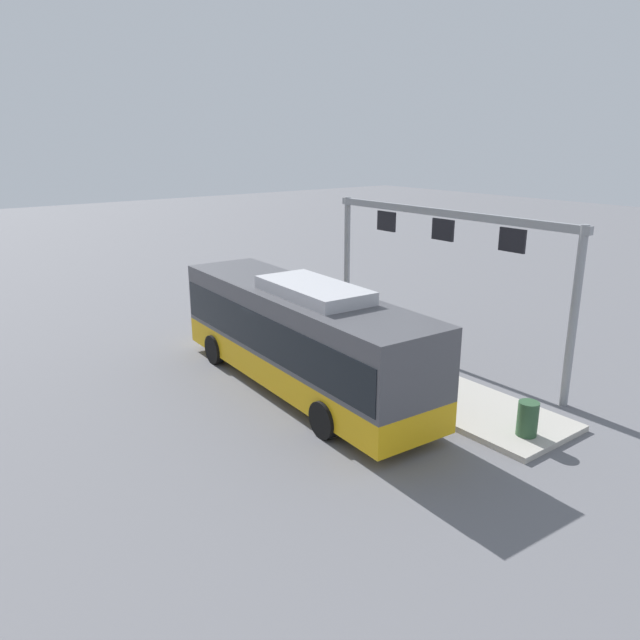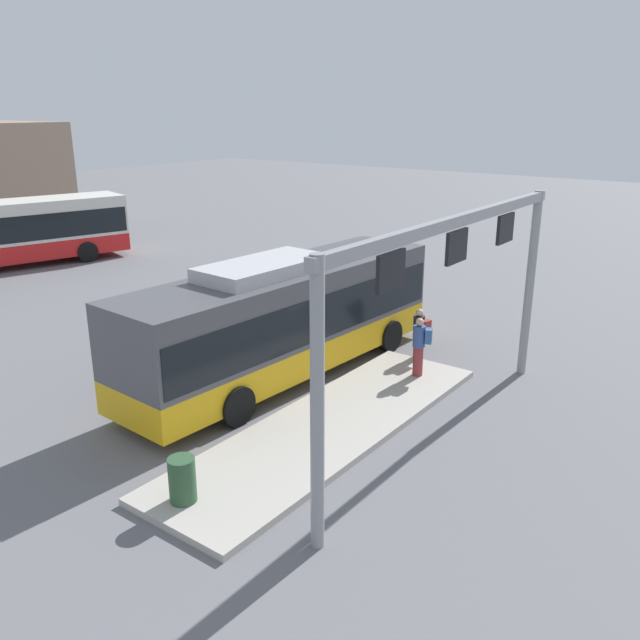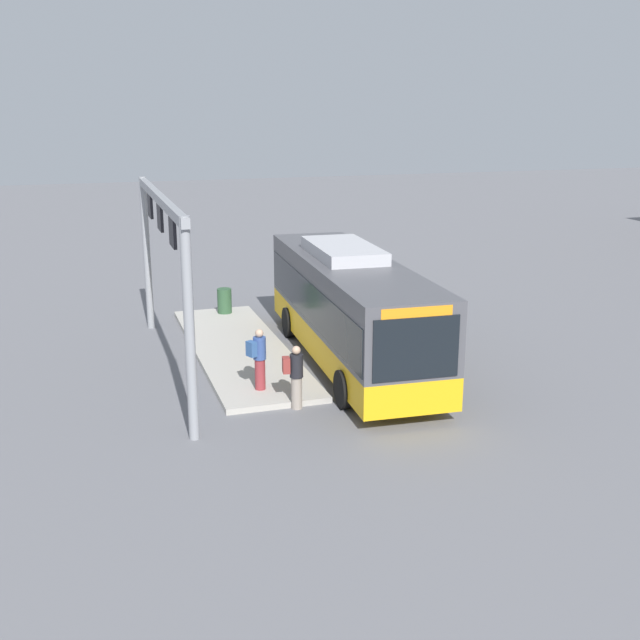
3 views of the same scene
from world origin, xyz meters
name	(u,v)px [view 2 (image 2 of 3)]	position (x,y,z in m)	size (l,w,h in m)	color
ground_plane	(287,374)	(0.00, 0.00, 0.00)	(120.00, 120.00, 0.00)	slate
platform_curb	(330,426)	(-1.96, -2.97, 0.08)	(10.00, 2.80, 0.16)	#B2ADA3
bus_main	(285,314)	(-0.01, 0.00, 1.81)	(10.68, 3.10, 3.46)	#EAAD14
bus_background_left	(11,230)	(2.56, 19.00, 1.78)	(10.84, 5.18, 3.10)	red
person_boarding	(419,334)	(3.08, -2.58, 0.89)	(0.39, 0.56, 1.67)	gray
person_waiting_near	(420,345)	(1.87, -3.24, 1.05)	(0.49, 0.60, 1.67)	maroon
platform_sign_gantry	(455,279)	(-0.73, -5.34, 3.80)	(10.19, 0.24, 5.20)	gray
trash_bin	(182,480)	(-6.25, -2.62, 0.61)	(0.52, 0.52, 0.90)	#2D5133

